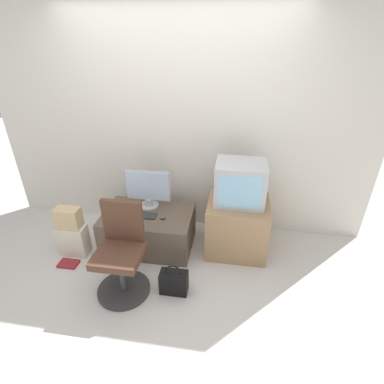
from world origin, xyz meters
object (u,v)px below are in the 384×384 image
(mouse, at_px, (163,218))
(office_chair, at_px, (121,256))
(crt_tv, at_px, (240,183))
(cardboard_box_lower, at_px, (74,240))
(keyboard, at_px, (142,215))
(book, at_px, (69,264))
(main_monitor, at_px, (148,189))
(handbag, at_px, (174,282))

(mouse, distance_m, office_chair, 0.65)
(crt_tv, distance_m, cardboard_box_lower, 1.94)
(keyboard, height_order, cardboard_box_lower, keyboard)
(crt_tv, distance_m, book, 2.04)
(main_monitor, xyz_separation_m, office_chair, (-0.03, -0.84, -0.26))
(keyboard, xyz_separation_m, crt_tv, (1.04, 0.16, 0.40))
(cardboard_box_lower, relative_size, handbag, 1.10)
(office_chair, height_order, cardboard_box_lower, office_chair)
(keyboard, relative_size, office_chair, 0.36)
(keyboard, bearing_deg, crt_tv, 8.61)
(main_monitor, distance_m, cardboard_box_lower, 1.00)
(office_chair, distance_m, handbag, 0.56)
(handbag, bearing_deg, cardboard_box_lower, 162.40)
(main_monitor, height_order, crt_tv, crt_tv)
(office_chair, bearing_deg, main_monitor, 87.90)
(mouse, bearing_deg, keyboard, 173.26)
(handbag, bearing_deg, keyboard, 128.30)
(mouse, relative_size, cardboard_box_lower, 0.18)
(mouse, bearing_deg, crt_tv, 13.16)
(main_monitor, distance_m, mouse, 0.38)
(crt_tv, relative_size, cardboard_box_lower, 1.44)
(office_chair, distance_m, cardboard_box_lower, 0.87)
(main_monitor, distance_m, book, 1.17)
(crt_tv, xyz_separation_m, book, (-1.77, -0.58, -0.83))
(main_monitor, xyz_separation_m, mouse, (0.22, -0.24, -0.21))
(cardboard_box_lower, xyz_separation_m, handbag, (1.22, -0.39, -0.06))
(office_chair, bearing_deg, cardboard_box_lower, 151.09)
(mouse, xyz_separation_m, office_chair, (-0.25, -0.60, -0.05))
(cardboard_box_lower, relative_size, book, 1.72)
(main_monitor, bearing_deg, keyboard, -96.69)
(crt_tv, relative_size, book, 2.49)
(main_monitor, bearing_deg, book, -140.12)
(crt_tv, height_order, office_chair, crt_tv)
(handbag, height_order, book, handbag)
(main_monitor, relative_size, crt_tv, 1.00)
(mouse, height_order, crt_tv, crt_tv)
(main_monitor, xyz_separation_m, book, (-0.75, -0.63, -0.64))
(mouse, bearing_deg, book, -158.11)
(mouse, xyz_separation_m, crt_tv, (0.80, 0.19, 0.39))
(handbag, xyz_separation_m, book, (-1.21, 0.19, -0.11))
(main_monitor, xyz_separation_m, cardboard_box_lower, (-0.77, -0.43, -0.48))
(cardboard_box_lower, bearing_deg, main_monitor, 29.16)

